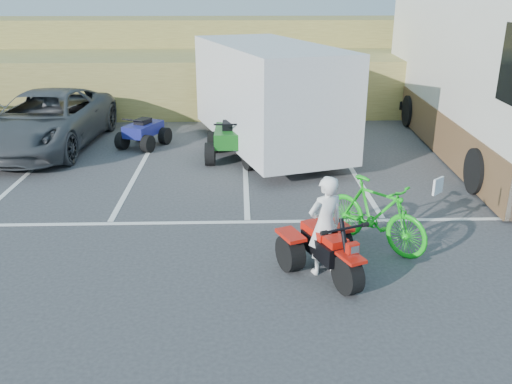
{
  "coord_description": "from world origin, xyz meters",
  "views": [
    {
      "loc": [
        -0.14,
        -7.34,
        4.3
      ],
      "look_at": [
        0.14,
        1.42,
        1.0
      ],
      "focal_mm": 38.0,
      "sensor_mm": 36.0,
      "label": 1
    }
  ],
  "objects_px": {
    "grey_pickup": "(46,120)",
    "rv_motorhome": "(484,84)",
    "red_trike_atv": "(328,276)",
    "quad_atv_blue": "(145,146)",
    "quad_atv_green": "(231,158)",
    "green_dirt_bike": "(375,214)",
    "cargo_trailer": "(268,94)",
    "rider": "(325,226)"
  },
  "relations": [
    {
      "from": "grey_pickup",
      "to": "rv_motorhome",
      "type": "distance_m",
      "value": 12.41
    },
    {
      "from": "rv_motorhome",
      "to": "red_trike_atv",
      "type": "bearing_deg",
      "value": -122.91
    },
    {
      "from": "grey_pickup",
      "to": "quad_atv_blue",
      "type": "height_order",
      "value": "grey_pickup"
    },
    {
      "from": "red_trike_atv",
      "to": "quad_atv_blue",
      "type": "height_order",
      "value": "red_trike_atv"
    },
    {
      "from": "quad_atv_green",
      "to": "green_dirt_bike",
      "type": "bearing_deg",
      "value": -63.74
    },
    {
      "from": "red_trike_atv",
      "to": "green_dirt_bike",
      "type": "xyz_separation_m",
      "value": [
        0.97,
        1.05,
        0.62
      ]
    },
    {
      "from": "cargo_trailer",
      "to": "green_dirt_bike",
      "type": "bearing_deg",
      "value": -93.36
    },
    {
      "from": "rider",
      "to": "quad_atv_blue",
      "type": "bearing_deg",
      "value": -84.07
    },
    {
      "from": "rv_motorhome",
      "to": "quad_atv_blue",
      "type": "distance_m",
      "value": 9.81
    },
    {
      "from": "green_dirt_bike",
      "to": "cargo_trailer",
      "type": "relative_size",
      "value": 0.31
    },
    {
      "from": "grey_pickup",
      "to": "rv_motorhome",
      "type": "height_order",
      "value": "rv_motorhome"
    },
    {
      "from": "rider",
      "to": "green_dirt_bike",
      "type": "relative_size",
      "value": 0.79
    },
    {
      "from": "rv_motorhome",
      "to": "rider",
      "type": "bearing_deg",
      "value": -123.7
    },
    {
      "from": "green_dirt_bike",
      "to": "rv_motorhome",
      "type": "relative_size",
      "value": 0.18
    },
    {
      "from": "red_trike_atv",
      "to": "rider",
      "type": "relative_size",
      "value": 0.97
    },
    {
      "from": "rider",
      "to": "red_trike_atv",
      "type": "bearing_deg",
      "value": 90.0
    },
    {
      "from": "red_trike_atv",
      "to": "quad_atv_green",
      "type": "height_order",
      "value": "quad_atv_green"
    },
    {
      "from": "green_dirt_bike",
      "to": "rider",
      "type": "bearing_deg",
      "value": 179.69
    },
    {
      "from": "green_dirt_bike",
      "to": "rv_motorhome",
      "type": "distance_m",
      "value": 7.99
    },
    {
      "from": "red_trike_atv",
      "to": "quad_atv_green",
      "type": "relative_size",
      "value": 0.92
    },
    {
      "from": "green_dirt_bike",
      "to": "grey_pickup",
      "type": "xyz_separation_m",
      "value": [
        -7.84,
        6.64,
        0.17
      ]
    },
    {
      "from": "quad_atv_blue",
      "to": "quad_atv_green",
      "type": "relative_size",
      "value": 0.82
    },
    {
      "from": "grey_pickup",
      "to": "quad_atv_blue",
      "type": "distance_m",
      "value": 2.83
    },
    {
      "from": "grey_pickup",
      "to": "quad_atv_green",
      "type": "distance_m",
      "value": 5.44
    },
    {
      "from": "grey_pickup",
      "to": "cargo_trailer",
      "type": "relative_size",
      "value": 0.85
    },
    {
      "from": "rv_motorhome",
      "to": "grey_pickup",
      "type": "bearing_deg",
      "value": -177.47
    },
    {
      "from": "grey_pickup",
      "to": "quad_atv_green",
      "type": "bearing_deg",
      "value": -9.37
    },
    {
      "from": "rv_motorhome",
      "to": "quad_atv_green",
      "type": "relative_size",
      "value": 6.72
    },
    {
      "from": "quad_atv_green",
      "to": "grey_pickup",
      "type": "bearing_deg",
      "value": 167.07
    },
    {
      "from": "green_dirt_bike",
      "to": "grey_pickup",
      "type": "bearing_deg",
      "value": 97.89
    },
    {
      "from": "green_dirt_bike",
      "to": "quad_atv_green",
      "type": "relative_size",
      "value": 1.2
    },
    {
      "from": "cargo_trailer",
      "to": "rv_motorhome",
      "type": "height_order",
      "value": "rv_motorhome"
    },
    {
      "from": "green_dirt_bike",
      "to": "quad_atv_blue",
      "type": "relative_size",
      "value": 1.47
    },
    {
      "from": "cargo_trailer",
      "to": "quad_atv_blue",
      "type": "height_order",
      "value": "cargo_trailer"
    },
    {
      "from": "cargo_trailer",
      "to": "rv_motorhome",
      "type": "relative_size",
      "value": 0.58
    },
    {
      "from": "quad_atv_blue",
      "to": "red_trike_atv",
      "type": "bearing_deg",
      "value": -38.13
    },
    {
      "from": "green_dirt_bike",
      "to": "rv_motorhome",
      "type": "xyz_separation_m",
      "value": [
        4.53,
        6.48,
        1.16
      ]
    },
    {
      "from": "grey_pickup",
      "to": "cargo_trailer",
      "type": "distance_m",
      "value": 6.33
    },
    {
      "from": "red_trike_atv",
      "to": "quad_atv_green",
      "type": "distance_m",
      "value": 6.64
    },
    {
      "from": "grey_pickup",
      "to": "quad_atv_blue",
      "type": "relative_size",
      "value": 4.07
    },
    {
      "from": "red_trike_atv",
      "to": "rv_motorhome",
      "type": "bearing_deg",
      "value": 31.38
    },
    {
      "from": "cargo_trailer",
      "to": "quad_atv_blue",
      "type": "distance_m",
      "value": 3.91
    }
  ]
}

